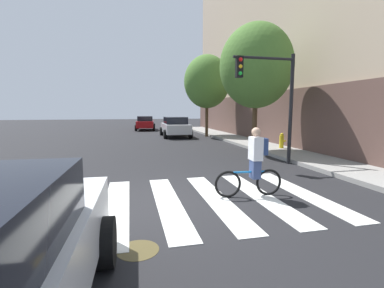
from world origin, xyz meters
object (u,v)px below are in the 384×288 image
sedan_mid (175,127)px  fire_hydrant (282,141)px  cyclist (254,162)px  street_tree_mid (207,82)px  manhole_cover (138,250)px  sedan_far (145,123)px  traffic_light_near (272,90)px  street_tree_near (256,66)px

sedan_mid → fire_hydrant: sedan_mid is taller
cyclist → street_tree_mid: 15.48m
cyclist → fire_hydrant: bearing=54.1°
manhole_cover → sedan_far: sedan_far is taller
traffic_light_near → street_tree_near: street_tree_near is taller
manhole_cover → street_tree_mid: 18.29m
manhole_cover → street_tree_mid: size_ratio=0.10×
traffic_light_near → sedan_mid: bearing=98.3°
sedan_mid → traffic_light_near: 12.12m
fire_hydrant → street_tree_near: bearing=-170.8°
sedan_mid → street_tree_near: 9.88m
cyclist → street_tree_mid: size_ratio=0.27×
street_tree_mid → cyclist: bearing=-101.7°
sedan_mid → street_tree_mid: 4.30m
manhole_cover → sedan_mid: 17.59m
cyclist → street_tree_near: street_tree_near is taller
traffic_light_near → street_tree_mid: street_tree_mid is taller
fire_hydrant → street_tree_near: street_tree_near is taller
sedan_mid → traffic_light_near: size_ratio=1.09×
manhole_cover → sedan_far: (1.56, 25.14, 0.76)m
manhole_cover → traffic_light_near: bearing=46.3°
fire_hydrant → sedan_mid: bearing=115.5°
sedan_mid → cyclist: (-0.60, -15.24, 0.03)m
manhole_cover → traffic_light_near: traffic_light_near is taller
sedan_mid → traffic_light_near: bearing=-81.7°
sedan_mid → cyclist: 15.25m
fire_hydrant → street_tree_near: (-1.69, -0.27, 3.65)m
manhole_cover → sedan_far: size_ratio=0.14×
cyclist → traffic_light_near: bearing=55.8°
cyclist → street_tree_near: 7.74m
cyclist → manhole_cover: bearing=-144.9°
sedan_mid → fire_hydrant: 9.63m
fire_hydrant → street_tree_mid: size_ratio=0.12×
sedan_far → cyclist: cyclist is taller
sedan_mid → traffic_light_near: (1.73, -11.82, 2.05)m
sedan_far → fire_hydrant: (6.03, -16.59, -0.23)m
traffic_light_near → fire_hydrant: (2.41, 3.13, -2.33)m
sedan_far → street_tree_near: street_tree_near is taller
cyclist → traffic_light_near: traffic_light_near is taller
manhole_cover → traffic_light_near: (5.17, 5.42, 2.86)m
sedan_far → fire_hydrant: size_ratio=5.67×
manhole_cover → sedan_mid: size_ratio=0.14×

